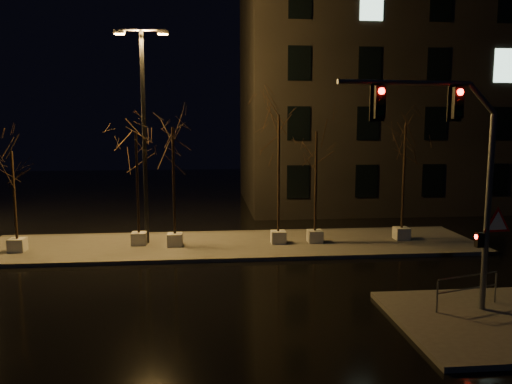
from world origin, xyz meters
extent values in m
plane|color=black|center=(0.00, 0.00, 0.00)|extent=(90.00, 90.00, 0.00)
cube|color=#47443F|center=(0.00, 6.00, 0.07)|extent=(22.00, 5.00, 0.15)
cube|color=black|center=(14.00, 18.00, 7.50)|extent=(25.00, 12.00, 15.00)
cube|color=#B5B4A9|center=(-9.13, 5.43, 0.43)|extent=(0.65, 0.65, 0.55)
cylinder|color=black|center=(-9.13, 5.43, 2.54)|extent=(0.11, 0.11, 3.67)
cube|color=#B5B4A9|center=(-4.20, 6.16, 0.43)|extent=(0.65, 0.65, 0.55)
cylinder|color=black|center=(-4.20, 6.16, 2.92)|extent=(0.11, 0.11, 4.45)
cube|color=#B5B4A9|center=(-2.60, 5.79, 0.43)|extent=(0.65, 0.65, 0.55)
cylinder|color=black|center=(-2.60, 5.79, 3.02)|extent=(0.11, 0.11, 4.64)
cube|color=#B5B4A9|center=(1.99, 5.84, 0.43)|extent=(0.65, 0.65, 0.55)
cylinder|color=black|center=(1.99, 5.84, 3.29)|extent=(0.11, 0.11, 5.18)
cube|color=#B5B4A9|center=(3.67, 5.83, 0.43)|extent=(0.65, 0.65, 0.55)
cylinder|color=black|center=(3.67, 5.83, 2.92)|extent=(0.11, 0.11, 4.44)
cube|color=#B5B4A9|center=(7.80, 6.04, 0.43)|extent=(0.65, 0.65, 0.55)
cylinder|color=black|center=(7.80, 6.04, 3.11)|extent=(0.11, 0.11, 4.82)
cylinder|color=#5B5E63|center=(6.72, -2.74, 2.95)|extent=(0.17, 0.17, 5.60)
cylinder|color=#5B5E63|center=(4.08, -2.97, 6.53)|extent=(3.73, 0.44, 0.13)
cube|color=black|center=(5.60, -2.84, 6.02)|extent=(0.30, 0.23, 0.84)
cube|color=black|center=(3.37, -3.02, 6.02)|extent=(0.30, 0.23, 0.84)
cube|color=black|center=(6.52, -2.76, 2.20)|extent=(0.22, 0.18, 0.42)
cone|color=red|center=(7.00, -2.77, 2.67)|extent=(0.97, 0.11, 0.97)
sphere|color=#FF0C07|center=(6.72, -2.74, 6.30)|extent=(0.17, 0.17, 0.17)
cylinder|color=black|center=(-3.88, 6.50, 4.80)|extent=(0.19, 0.19, 9.30)
cylinder|color=black|center=(-3.88, 6.50, 9.45)|extent=(2.05, 0.27, 0.09)
cube|color=orange|center=(-4.81, 6.58, 9.31)|extent=(0.49, 0.30, 0.19)
cube|color=orange|center=(-2.96, 6.42, 9.31)|extent=(0.49, 0.30, 0.19)
cylinder|color=#5B5E63|center=(5.30, -2.87, 0.60)|extent=(0.05, 0.05, 0.90)
cylinder|color=#5B5E63|center=(7.41, -2.26, 0.60)|extent=(0.05, 0.05, 0.90)
cylinder|color=#5B5E63|center=(6.35, -2.56, 1.10)|extent=(2.12, 0.65, 0.04)
cylinder|color=#5B5E63|center=(6.35, -2.56, 0.70)|extent=(2.12, 0.65, 0.04)
camera|label=1|loc=(-1.12, -15.88, 5.45)|focal=35.00mm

